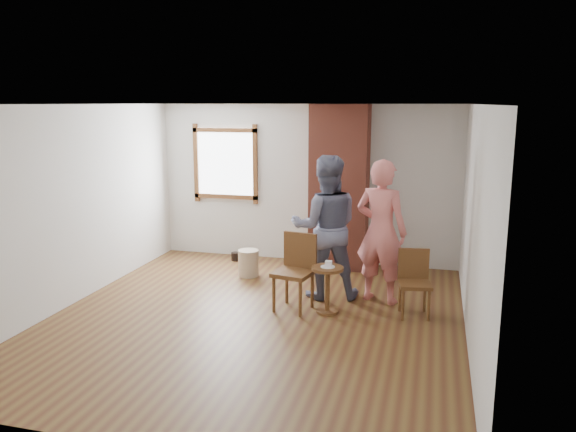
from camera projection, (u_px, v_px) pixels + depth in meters
The scene contains 12 objects.
ground at pixel (255, 319), 6.92m from camera, with size 5.50×5.50×0.00m, color brown.
room_shell at pixel (264, 167), 7.15m from camera, with size 5.04×5.52×2.62m.
brick_chimney at pixel (339, 187), 8.88m from camera, with size 0.90×0.50×2.60m, color #A14B39.
stoneware_crock at pixel (248, 263), 8.60m from camera, with size 0.32×0.32×0.41m, color tan.
dark_pot at pixel (235, 256), 9.47m from camera, with size 0.14×0.14×0.14m, color black.
dining_chair_left at pixel (296, 267), 7.19m from camera, with size 0.54×0.54×0.98m.
dining_chair_right at pixel (414, 279), 6.99m from camera, with size 0.45×0.45×0.82m.
side_table at pixel (327, 282), 7.05m from camera, with size 0.40×0.40×0.60m.
cake_plate at pixel (328, 267), 7.01m from camera, with size 0.18×0.18×0.01m, color white.
cake_slice at pixel (329, 264), 7.00m from camera, with size 0.08×0.07×0.06m, color white.
man at pixel (326, 227), 7.55m from camera, with size 0.95×0.74×1.94m, color #15163C.
person_pink at pixel (381, 231), 7.37m from camera, with size 0.70×0.46×1.91m, color #E77773.
Camera 1 is at (2.07, -6.21, 2.62)m, focal length 35.00 mm.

